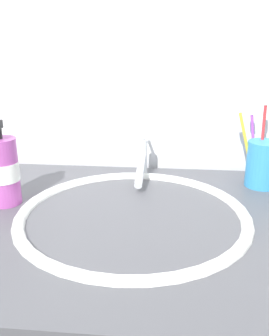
{
  "coord_description": "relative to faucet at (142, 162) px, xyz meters",
  "views": [
    {
      "loc": [
        0.04,
        -0.67,
        1.18
      ],
      "look_at": [
        -0.03,
        0.04,
        0.93
      ],
      "focal_mm": 41.0,
      "sensor_mm": 36.0,
      "label": 1
    }
  ],
  "objects": [
    {
      "name": "faucet",
      "position": [
        0.0,
        0.0,
        0.0
      ],
      "size": [
        0.02,
        0.17,
        0.1
      ],
      "color": "silver",
      "rests_on": "sink_basin"
    },
    {
      "name": "toothbrush_red",
      "position": [
        0.28,
        0.0,
        0.08
      ],
      "size": [
        0.01,
        0.03,
        0.21
      ],
      "color": "red",
      "rests_on": "toothbrush_cup"
    },
    {
      "name": "toothbrush_purple",
      "position": [
        0.27,
        0.02,
        0.06
      ],
      "size": [
        0.03,
        0.06,
        0.18
      ],
      "color": "purple",
      "rests_on": "toothbrush_cup"
    },
    {
      "name": "tiled_wall_back",
      "position": [
        0.03,
        0.12,
        0.31
      ],
      "size": [
        2.29,
        0.04,
        2.4
      ],
      "primitive_type": "cube",
      "color": "silver",
      "rests_on": "ground"
    },
    {
      "name": "sink_basin",
      "position": [
        0.0,
        -0.21,
        -0.08
      ],
      "size": [
        0.46,
        0.46,
        0.11
      ],
      "color": "white",
      "rests_on": "vanity_counter"
    },
    {
      "name": "toothbrush_yellow",
      "position": [
        0.24,
        -0.01,
        0.07
      ],
      "size": [
        0.06,
        0.02,
        0.19
      ],
      "color": "yellow",
      "rests_on": "toothbrush_cup"
    },
    {
      "name": "toothbrush_cup",
      "position": [
        0.29,
        -0.02,
        0.01
      ],
      "size": [
        0.08,
        0.08,
        0.11
      ],
      "primitive_type": "cylinder",
      "color": "#338CCC",
      "rests_on": "vanity_counter"
    },
    {
      "name": "soap_dispenser",
      "position": [
        -0.28,
        -0.18,
        0.03
      ],
      "size": [
        0.07,
        0.07,
        0.18
      ],
      "color": "#B24CA5",
      "rests_on": "vanity_counter"
    }
  ]
}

